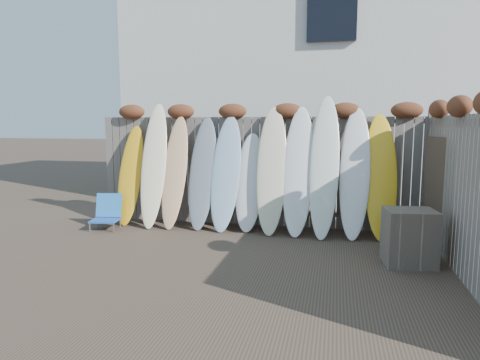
% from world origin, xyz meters
% --- Properties ---
extents(ground, '(80.00, 80.00, 0.00)m').
position_xyz_m(ground, '(0.00, 0.00, 0.00)').
color(ground, '#493A2D').
extents(back_fence, '(6.05, 0.28, 2.24)m').
position_xyz_m(back_fence, '(0.06, 2.39, 1.18)').
color(back_fence, slate).
rests_on(back_fence, ground).
extents(right_fence, '(0.28, 4.40, 2.24)m').
position_xyz_m(right_fence, '(2.99, 0.25, 1.14)').
color(right_fence, slate).
rests_on(right_fence, ground).
extents(house, '(8.50, 5.50, 6.33)m').
position_xyz_m(house, '(0.50, 6.50, 3.20)').
color(house, silver).
rests_on(house, ground).
extents(beach_chair, '(0.54, 0.57, 0.62)m').
position_xyz_m(beach_chair, '(-2.53, 1.53, 0.29)').
color(beach_chair, '#2357B1').
rests_on(beach_chair, ground).
extents(wooden_crate, '(0.70, 0.61, 0.75)m').
position_xyz_m(wooden_crate, '(2.46, 0.62, 0.37)').
color(wooden_crate, '#4F493B').
rests_on(wooden_crate, ground).
extents(lattice_panel, '(0.35, 1.09, 1.69)m').
position_xyz_m(lattice_panel, '(3.00, 1.27, 0.84)').
color(lattice_panel, '#3C3124').
rests_on(lattice_panel, ground).
extents(surfboard_0, '(0.51, 0.69, 1.85)m').
position_xyz_m(surfboard_0, '(-2.29, 2.01, 0.92)').
color(surfboard_0, yellow).
rests_on(surfboard_0, ground).
extents(surfboard_1, '(0.51, 0.82, 2.26)m').
position_xyz_m(surfboard_1, '(-1.79, 1.95, 1.13)').
color(surfboard_1, '#FCEDC8').
rests_on(surfboard_1, ground).
extents(surfboard_2, '(0.49, 0.74, 2.02)m').
position_xyz_m(surfboard_2, '(-1.38, 1.95, 1.01)').
color(surfboard_2, '#F5AE8C').
rests_on(surfboard_2, ground).
extents(surfboard_3, '(0.52, 0.73, 2.00)m').
position_xyz_m(surfboard_3, '(-0.87, 1.99, 1.00)').
color(surfboard_3, slate).
rests_on(surfboard_3, ground).
extents(surfboard_4, '(0.58, 0.76, 2.03)m').
position_xyz_m(surfboard_4, '(-0.43, 1.95, 1.01)').
color(surfboard_4, '#9BBFDB').
rests_on(surfboard_4, ground).
extents(surfboard_5, '(0.53, 0.63, 1.72)m').
position_xyz_m(surfboard_5, '(-0.01, 2.02, 0.86)').
color(surfboard_5, white).
rests_on(surfboard_5, ground).
extents(surfboard_6, '(0.54, 0.78, 2.19)m').
position_xyz_m(surfboard_6, '(0.39, 1.95, 1.09)').
color(surfboard_6, beige).
rests_on(surfboard_6, ground).
extents(surfboard_7, '(0.55, 0.79, 2.18)m').
position_xyz_m(surfboard_7, '(0.85, 1.94, 1.09)').
color(surfboard_7, white).
rests_on(surfboard_7, ground).
extents(surfboard_8, '(0.52, 0.85, 2.36)m').
position_xyz_m(surfboard_8, '(1.28, 1.90, 1.18)').
color(surfboard_8, white).
rests_on(surfboard_8, ground).
extents(surfboard_9, '(0.54, 0.79, 2.16)m').
position_xyz_m(surfboard_9, '(1.78, 1.95, 1.08)').
color(surfboard_9, white).
rests_on(surfboard_9, ground).
extents(surfboard_10, '(0.57, 0.76, 2.05)m').
position_xyz_m(surfboard_10, '(2.19, 1.98, 1.03)').
color(surfboard_10, yellow).
rests_on(surfboard_10, ground).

